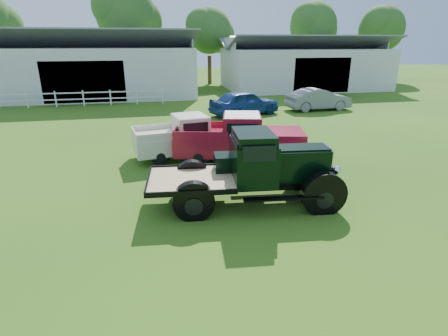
{
  "coord_description": "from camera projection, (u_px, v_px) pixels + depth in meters",
  "views": [
    {
      "loc": [
        -1.83,
        -8.69,
        4.72
      ],
      "look_at": [
        0.2,
        1.2,
        1.05
      ],
      "focal_mm": 28.0,
      "sensor_mm": 36.0,
      "label": 1
    }
  ],
  "objects": [
    {
      "name": "tree_b",
      "position": [
        127.0,
        31.0,
        38.54
      ],
      "size": [
        6.9,
        6.9,
        11.5
      ],
      "primitive_type": null,
      "color": "#22531F",
      "rests_on": "ground"
    },
    {
      "name": "white_pickup",
      "position": [
        189.0,
        137.0,
        14.95
      ],
      "size": [
        5.04,
        2.64,
        1.76
      ],
      "primitive_type": null,
      "rotation": [
        0.0,
        0.0,
        0.17
      ],
      "color": "beige",
      "rests_on": "ground"
    },
    {
      "name": "fence_rail",
      "position": [
        70.0,
        99.0,
        26.66
      ],
      "size": [
        14.2,
        0.16,
        1.2
      ],
      "primitive_type": null,
      "color": "white",
      "rests_on": "ground"
    },
    {
      "name": "misc_car_blue",
      "position": [
        245.0,
        103.0,
        23.52
      ],
      "size": [
        5.25,
        3.48,
        1.66
      ],
      "primitive_type": "imported",
      "rotation": [
        0.0,
        0.0,
        1.91
      ],
      "color": "navy",
      "rests_on": "ground"
    },
    {
      "name": "vintage_flatbed",
      "position": [
        249.0,
        169.0,
        10.47
      ],
      "size": [
        5.88,
        2.77,
        2.26
      ],
      "primitive_type": null,
      "rotation": [
        0.0,
        0.0,
        -0.09
      ],
      "color": "black",
      "rests_on": "ground"
    },
    {
      "name": "ground",
      "position": [
        226.0,
        217.0,
        9.96
      ],
      "size": [
        120.0,
        120.0,
        0.0
      ],
      "primitive_type": "plane",
      "color": "#2E5516"
    },
    {
      "name": "red_pickup",
      "position": [
        239.0,
        138.0,
        14.34
      ],
      "size": [
        5.77,
        3.29,
        1.98
      ],
      "primitive_type": null,
      "rotation": [
        0.0,
        0.0,
        -0.23
      ],
      "color": "maroon",
      "rests_on": "ground"
    },
    {
      "name": "tree_c",
      "position": [
        209.0,
        43.0,
        39.74
      ],
      "size": [
        5.4,
        5.4,
        9.0
      ],
      "primitive_type": null,
      "color": "#22531F",
      "rests_on": "ground"
    },
    {
      "name": "misc_car_grey",
      "position": [
        318.0,
        99.0,
        25.26
      ],
      "size": [
        4.76,
        1.96,
        1.53
      ],
      "primitive_type": "imported",
      "rotation": [
        0.0,
        0.0,
        1.64
      ],
      "color": "slate",
      "rests_on": "ground"
    },
    {
      "name": "shed_left",
      "position": [
        91.0,
        64.0,
        31.62
      ],
      "size": [
        18.8,
        10.2,
        5.6
      ],
      "primitive_type": null,
      "color": "#B9B9B9",
      "rests_on": "ground"
    },
    {
      "name": "tree_e",
      "position": [
        380.0,
        41.0,
        42.7
      ],
      "size": [
        5.7,
        5.7,
        9.5
      ],
      "primitive_type": null,
      "color": "#22531F",
      "rests_on": "ground"
    },
    {
      "name": "tree_d",
      "position": [
        312.0,
        39.0,
        42.95
      ],
      "size": [
        6.0,
        6.0,
        10.0
      ],
      "primitive_type": null,
      "color": "#22531F",
      "rests_on": "ground"
    },
    {
      "name": "shed_right",
      "position": [
        303.0,
        63.0,
        36.57
      ],
      "size": [
        16.8,
        9.2,
        5.2
      ],
      "primitive_type": null,
      "color": "#B9B9B9",
      "rests_on": "ground"
    }
  ]
}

